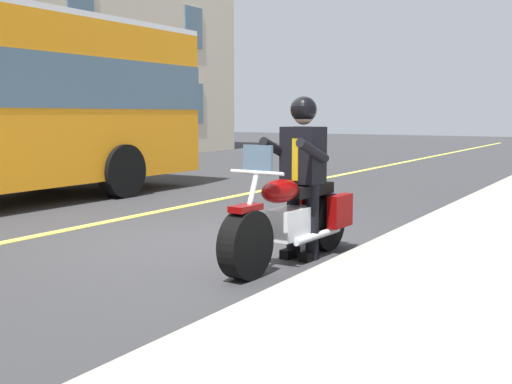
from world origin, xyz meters
The scene contains 4 objects.
ground_plane centered at (0.00, 0.00, 0.00)m, with size 80.00×80.00×0.00m, color #333335.
lane_center_stripe centered at (0.00, -2.00, 0.01)m, with size 60.00×0.16×0.01m, color #E5DB4C.
motorcycle_main centered at (0.23, 1.44, 0.45)m, with size 2.22×0.66×1.26m.
rider_main centered at (0.05, 1.45, 1.04)m, with size 0.64×0.57×1.74m.
Camera 1 is at (5.89, 4.49, 1.55)m, focal length 43.48 mm.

